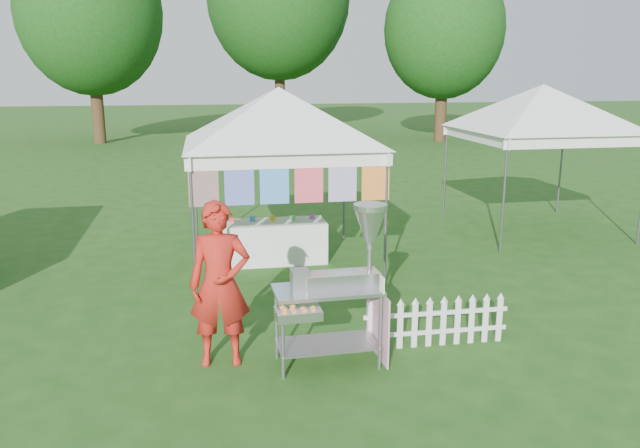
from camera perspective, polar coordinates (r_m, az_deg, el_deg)
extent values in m
plane|color=#1E4814|center=(7.53, -0.22, -11.67)|extent=(120.00, 120.00, 0.00)
cylinder|color=#59595E|center=(9.04, -11.51, -0.51)|extent=(0.04, 0.04, 2.10)
cylinder|color=#59595E|center=(9.42, 6.02, 0.26)|extent=(0.04, 0.04, 2.10)
cylinder|color=#59595E|center=(11.82, -11.35, 2.81)|extent=(0.04, 0.04, 2.10)
cylinder|color=#59595E|center=(12.11, 2.22, 3.32)|extent=(0.04, 0.04, 2.10)
cube|color=white|center=(8.94, -2.63, 5.80)|extent=(3.00, 0.03, 0.22)
cube|color=white|center=(11.74, -4.57, 7.65)|extent=(3.00, 0.03, 0.22)
pyramid|color=white|center=(10.27, -3.82, 12.40)|extent=(4.24, 4.24, 0.90)
cylinder|color=#59595E|center=(8.93, -2.63, 6.31)|extent=(3.00, 0.03, 0.03)
cube|color=#EE590C|center=(8.90, -10.62, 3.78)|extent=(0.42, 0.01, 0.70)
cube|color=purple|center=(8.91, -7.40, 3.92)|extent=(0.42, 0.01, 0.70)
cube|color=blue|center=(8.95, -4.20, 4.04)|extent=(0.42, 0.01, 0.70)
cube|color=#D61A8B|center=(9.02, -1.03, 4.15)|extent=(0.42, 0.01, 0.70)
cube|color=#36CEC5|center=(9.12, 2.08, 4.24)|extent=(0.42, 0.01, 0.70)
cube|color=red|center=(9.24, 5.11, 4.32)|extent=(0.42, 0.01, 0.70)
cylinder|color=#59595E|center=(11.76, 16.46, 2.46)|extent=(0.04, 0.04, 2.10)
cylinder|color=#59595E|center=(14.31, 11.36, 4.67)|extent=(0.04, 0.04, 2.10)
cylinder|color=#59595E|center=(15.59, 21.14, 4.74)|extent=(0.04, 0.04, 2.10)
cube|color=white|center=(12.34, 22.70, 6.94)|extent=(3.00, 0.03, 0.22)
cube|color=white|center=(14.79, 16.71, 8.36)|extent=(3.00, 0.03, 0.22)
pyramid|color=white|center=(13.49, 19.78, 11.94)|extent=(4.24, 4.24, 0.90)
cylinder|color=#59595E|center=(12.33, 22.73, 7.30)|extent=(3.00, 0.03, 0.03)
cylinder|color=#3B2415|center=(31.09, -19.72, 10.60)|extent=(0.56, 0.56, 3.96)
ellipsoid|color=#1F5718|center=(31.18, -20.32, 17.70)|extent=(6.40, 6.40, 7.36)
cylinder|color=#3B2415|center=(34.96, -3.68, 12.33)|extent=(0.56, 0.56, 4.84)
cylinder|color=#3B2415|center=(30.84, 11.00, 10.71)|extent=(0.56, 0.56, 3.52)
ellipsoid|color=#1F5718|center=(30.87, 11.30, 17.09)|extent=(5.60, 5.60, 6.44)
cylinder|color=gray|center=(6.77, -3.42, -10.58)|extent=(0.04, 0.04, 0.89)
cylinder|color=gray|center=(7.00, 5.51, -9.79)|extent=(0.04, 0.04, 0.89)
cylinder|color=gray|center=(7.22, -4.02, -9.01)|extent=(0.04, 0.04, 0.89)
cylinder|color=gray|center=(7.43, 4.37, -8.33)|extent=(0.04, 0.04, 0.89)
cube|color=gray|center=(7.16, 0.66, -10.88)|extent=(1.14, 0.59, 0.01)
cube|color=#B7B7BC|center=(6.92, 0.68, -6.05)|extent=(1.20, 0.62, 0.04)
cube|color=#B7B7BC|center=(6.98, 2.02, -5.08)|extent=(0.84, 0.27, 0.15)
cube|color=gray|center=(6.87, -1.83, -5.07)|extent=(0.20, 0.22, 0.22)
cylinder|color=gray|center=(6.95, 4.57, -2.16)|extent=(0.05, 0.05, 0.89)
cone|color=#B7B7BC|center=(6.89, 4.61, -0.19)|extent=(0.36, 0.36, 0.39)
cylinder|color=#B7B7BC|center=(6.84, 4.64, 1.58)|extent=(0.38, 0.38, 0.06)
cube|color=#B7B7BC|center=(6.54, -2.00, -8.18)|extent=(0.48, 0.31, 0.10)
cube|color=#C987A1|center=(7.23, 5.38, -9.00)|extent=(0.04, 0.74, 0.80)
cube|color=white|center=(6.77, 5.70, -5.52)|extent=(0.02, 0.14, 0.18)
imported|color=#B21F15|center=(7.03, -9.14, -5.47)|extent=(0.71, 0.49, 1.87)
cube|color=white|center=(7.49, 4.66, -9.50)|extent=(0.07, 0.02, 0.56)
cube|color=white|center=(7.54, 6.00, -9.39)|extent=(0.07, 0.02, 0.56)
cube|color=white|center=(7.59, 7.33, -9.27)|extent=(0.07, 0.02, 0.56)
cube|color=white|center=(7.64, 8.64, -9.16)|extent=(0.07, 0.02, 0.56)
cube|color=white|center=(7.69, 9.93, -9.03)|extent=(0.07, 0.02, 0.56)
cube|color=white|center=(7.75, 11.20, -8.91)|extent=(0.07, 0.02, 0.56)
cube|color=white|center=(7.82, 12.45, -8.78)|extent=(0.07, 0.02, 0.56)
cube|color=white|center=(7.88, 13.67, -8.66)|extent=(0.07, 0.02, 0.56)
cube|color=white|center=(7.95, 14.88, -8.53)|extent=(0.07, 0.02, 0.56)
cube|color=white|center=(8.03, 16.06, -8.40)|extent=(0.07, 0.02, 0.56)
cube|color=white|center=(7.76, 10.53, -9.65)|extent=(1.80, 0.05, 0.05)
cube|color=white|center=(7.67, 10.61, -8.01)|extent=(1.80, 0.05, 0.05)
cube|color=white|center=(10.88, -4.27, -1.63)|extent=(1.80, 0.70, 0.72)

